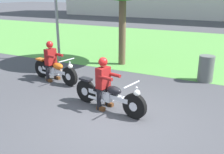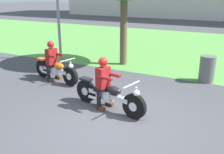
{
  "view_description": "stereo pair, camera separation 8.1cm",
  "coord_description": "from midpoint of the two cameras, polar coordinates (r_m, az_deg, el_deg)",
  "views": [
    {
      "loc": [
        2.58,
        -5.13,
        2.99
      ],
      "look_at": [
        -0.38,
        0.67,
        0.85
      ],
      "focal_mm": 41.57,
      "sensor_mm": 36.0,
      "label": 1
    },
    {
      "loc": [
        2.65,
        -5.1,
        2.99
      ],
      "look_at": [
        -0.38,
        0.67,
        0.85
      ],
      "focal_mm": 41.57,
      "sensor_mm": 36.0,
      "label": 2
    }
  ],
  "objects": [
    {
      "name": "trash_can",
      "position": [
        9.56,
        19.73,
        1.75
      ],
      "size": [
        0.53,
        0.53,
        0.92
      ],
      "primitive_type": "cylinder",
      "color": "#595E5B",
      "rests_on": "ground"
    },
    {
      "name": "rider_follow",
      "position": [
        9.27,
        -13.52,
        4.13
      ],
      "size": [
        0.61,
        0.53,
        1.4
      ],
      "rotation": [
        0.0,
        0.0,
        -0.2
      ],
      "color": "black",
      "rests_on": "ground"
    },
    {
      "name": "motorcycle_lead",
      "position": [
        6.84,
        -1.07,
        -4.11
      ],
      "size": [
        2.27,
        0.77,
        0.88
      ],
      "rotation": [
        0.0,
        0.0,
        -0.2
      ],
      "color": "black",
      "rests_on": "ground"
    },
    {
      "name": "ground",
      "position": [
        6.48,
        -0.05,
        -9.31
      ],
      "size": [
        120.0,
        120.0,
        0.0
      ],
      "primitive_type": "plane",
      "color": "#424247"
    },
    {
      "name": "motorcycle_follow",
      "position": [
        9.25,
        -12.69,
        1.43
      ],
      "size": [
        2.11,
        0.73,
        0.88
      ],
      "rotation": [
        0.0,
        0.0,
        -0.2
      ],
      "color": "black",
      "rests_on": "ground"
    },
    {
      "name": "rider_lead",
      "position": [
        6.8,
        -2.17,
        -0.45
      ],
      "size": [
        0.61,
        0.53,
        1.4
      ],
      "rotation": [
        0.0,
        0.0,
        -0.2
      ],
      "color": "black",
      "rests_on": "ground"
    },
    {
      "name": "grass_verge",
      "position": [
        15.48,
        16.87,
        6.3
      ],
      "size": [
        60.0,
        12.0,
        0.01
      ],
      "primitive_type": "cube",
      "color": "#549342",
      "rests_on": "ground"
    }
  ]
}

